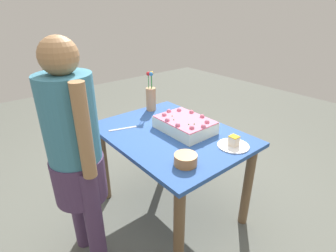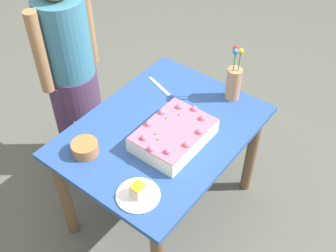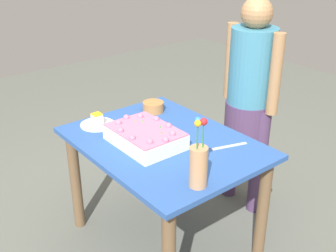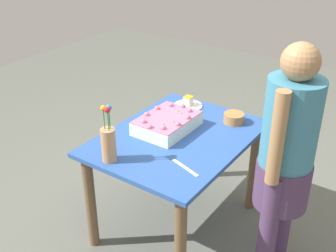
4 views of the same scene
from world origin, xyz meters
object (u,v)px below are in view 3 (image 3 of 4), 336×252
cake_knife (229,146)px  fruit_bowl (153,107)px  person_standing (250,95)px  serving_plate_with_slice (97,122)px  flower_vase (198,164)px  sheet_cake (145,136)px

cake_knife → fruit_bowl: fruit_bowl is taller
person_standing → fruit_bowl: bearing=-37.2°
cake_knife → fruit_bowl: bearing=-69.4°
cake_knife → serving_plate_with_slice: bearing=-41.0°
flower_vase → fruit_bowl: flower_vase is taller
sheet_cake → person_standing: 0.84m
sheet_cake → fruit_bowl: bearing=-42.4°
sheet_cake → fruit_bowl: sheet_cake is taller
cake_knife → fruit_bowl: (0.67, 0.04, 0.03)m
sheet_cake → flower_vase: size_ratio=1.19×
sheet_cake → serving_plate_with_slice: size_ratio=1.96×
cake_knife → flower_vase: flower_vase is taller
cake_knife → person_standing: (0.28, -0.48, 0.11)m
serving_plate_with_slice → fruit_bowl: size_ratio=1.52×
serving_plate_with_slice → person_standing: 1.02m
flower_vase → fruit_bowl: (0.86, -0.38, -0.09)m
serving_plate_with_slice → fruit_bowl: bearing=-96.5°
sheet_cake → flower_vase: bearing=173.7°
fruit_bowl → person_standing: (-0.39, -0.52, 0.08)m
fruit_bowl → sheet_cake: bearing=137.6°
flower_vase → serving_plate_with_slice: bearing=1.8°
sheet_cake → person_standing: bearing=-92.8°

